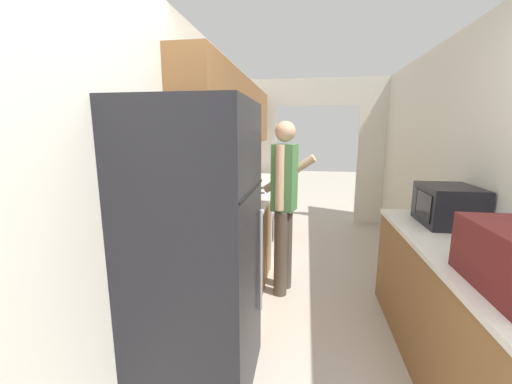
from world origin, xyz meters
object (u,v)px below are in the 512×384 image
at_px(refrigerator, 196,251).
at_px(person, 284,203).
at_px(range_oven, 251,223).
at_px(knife, 252,181).
at_px(microwave, 448,205).

relative_size(refrigerator, person, 1.04).
xyz_separation_m(range_oven, knife, (-0.09, 0.67, 0.44)).
bearing_deg(person, refrigerator, 174.07).
height_order(person, microwave, person).
xyz_separation_m(refrigerator, person, (0.45, 1.26, 0.03)).
bearing_deg(person, range_oven, 43.21).
bearing_deg(knife, refrigerator, -122.88).
xyz_separation_m(range_oven, person, (0.48, -0.84, 0.47)).
height_order(refrigerator, microwave, refrigerator).
xyz_separation_m(refrigerator, microwave, (1.76, 0.89, 0.15)).
bearing_deg(person, microwave, -92.44).
distance_m(range_oven, knife, 0.80).
distance_m(range_oven, microwave, 2.25).
bearing_deg(knife, person, -104.71).
height_order(range_oven, knife, range_oven).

